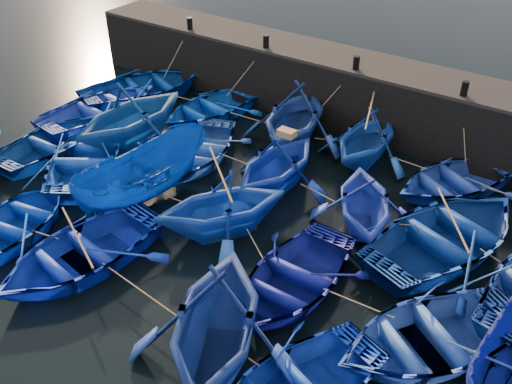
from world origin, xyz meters
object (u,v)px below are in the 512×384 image
Objects in this scene: boat_0 at (145,87)px; boat_13 at (53,141)px; wooden_crate at (287,133)px; boat_8 at (199,148)px.

boat_0 is 1.20× the size of boat_13.
boat_13 is at bearing -162.12° from wooden_crate.
boat_0 is at bearing -85.15° from boat_13.
wooden_crate reaches higher than boat_8.
boat_8 is at bearing 179.55° from wooden_crate.
wooden_crate is at bearing -163.55° from boat_13.
boat_13 is 8.39× the size of wooden_crate.
wooden_crate reaches higher than boat_0.
boat_8 is 5.41m from boat_13.
wooden_crate is at bearing -19.28° from boat_8.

